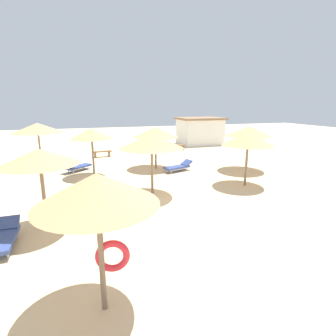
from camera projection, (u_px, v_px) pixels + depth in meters
The scene contains 16 objects.
ground_plane at pixel (193, 216), 10.01m from camera, with size 80.00×80.00×0.00m, color beige.
parasol_1 at pixel (91, 134), 14.99m from camera, with size 2.40×2.40×2.83m.
parasol_2 at pixel (156, 132), 16.93m from camera, with size 2.86×2.86×2.73m.
parasol_3 at pixel (39, 157), 8.37m from camera, with size 2.45×2.45×2.79m.
parasol_4 at pixel (248, 139), 13.25m from camera, with size 2.61×2.61×2.75m.
parasol_5 at pixel (152, 141), 11.74m from camera, with size 2.87×2.87×2.85m.
parasol_6 at pixel (37, 128), 17.26m from camera, with size 3.19×3.19×2.96m.
parasol_8 at pixel (249, 131), 16.40m from camera, with size 2.91×2.91×2.82m.
parasol_9 at pixel (97, 191), 4.90m from camera, with size 2.37×2.37×2.94m.
lounger_1 at pixel (76, 167), 16.59m from camera, with size 1.88×1.72×0.62m.
lounger_2 at pixel (179, 166), 16.64m from camera, with size 2.01×1.18×0.65m.
lounger_3 at pixel (4, 237), 7.85m from camera, with size 0.68×1.93×0.61m.
bench_0 at pixel (102, 153), 21.10m from camera, with size 1.53×0.53×0.49m.
bench_1 at pixel (177, 146), 24.20m from camera, with size 1.53×0.55×0.49m.
parked_car at pixel (198, 135), 29.40m from camera, with size 4.07×2.12×1.72m.
beach_cabana at pixel (200, 131), 27.48m from camera, with size 4.51×3.72×2.79m.
Camera 1 is at (-3.79, -8.53, 4.18)m, focal length 28.05 mm.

